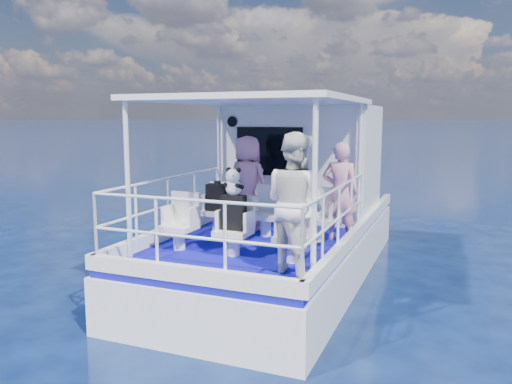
{
  "coord_description": "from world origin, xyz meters",
  "views": [
    {
      "loc": [
        2.92,
        -7.45,
        2.85
      ],
      "look_at": [
        0.07,
        -0.4,
        1.73
      ],
      "focal_mm": 35.0,
      "sensor_mm": 36.0,
      "label": 1
    }
  ],
  "objects_px": {
    "passenger_stbd_aft": "(295,203)",
    "backpack_center": "(234,212)",
    "panda": "(234,182)",
    "passenger_port_fwd": "(247,183)"
  },
  "relations": [
    {
      "from": "passenger_port_fwd",
      "to": "passenger_stbd_aft",
      "type": "bearing_deg",
      "value": 137.86
    },
    {
      "from": "passenger_stbd_aft",
      "to": "panda",
      "type": "height_order",
      "value": "passenger_stbd_aft"
    },
    {
      "from": "passenger_port_fwd",
      "to": "backpack_center",
      "type": "xyz_separation_m",
      "value": [
        0.48,
        -1.64,
        -0.2
      ]
    },
    {
      "from": "passenger_stbd_aft",
      "to": "backpack_center",
      "type": "bearing_deg",
      "value": 8.38
    },
    {
      "from": "passenger_port_fwd",
      "to": "panda",
      "type": "height_order",
      "value": "passenger_port_fwd"
    },
    {
      "from": "panda",
      "to": "backpack_center",
      "type": "bearing_deg",
      "value": -73.41
    },
    {
      "from": "passenger_port_fwd",
      "to": "panda",
      "type": "bearing_deg",
      "value": 117.6
    },
    {
      "from": "passenger_port_fwd",
      "to": "passenger_stbd_aft",
      "type": "relative_size",
      "value": 0.93
    },
    {
      "from": "backpack_center",
      "to": "panda",
      "type": "relative_size",
      "value": 1.26
    },
    {
      "from": "passenger_port_fwd",
      "to": "passenger_stbd_aft",
      "type": "height_order",
      "value": "passenger_stbd_aft"
    }
  ]
}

